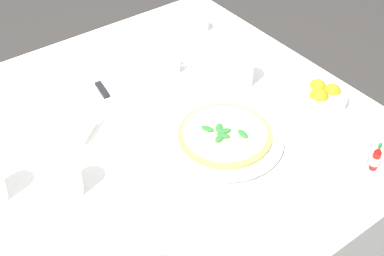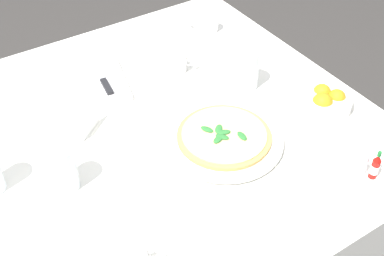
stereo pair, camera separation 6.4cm
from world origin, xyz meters
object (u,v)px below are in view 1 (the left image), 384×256
coffee_cup_near_left (197,24)px  salt_shaker (363,156)px  pizza_plate (225,138)px  menu_card (88,127)px  napkin_folded (97,85)px  coffee_cup_right_edge (168,65)px  dinner_knife (96,81)px  pizza (225,134)px  water_glass_far_left (67,177)px  citrus_bowl (321,95)px  water_glass_back_corner (241,70)px  hot_sauce_bottle (376,158)px

coffee_cup_near_left → salt_shaker: bearing=175.8°
pizza_plate → menu_card: 0.35m
napkin_folded → menu_card: size_ratio=3.32×
coffee_cup_right_edge → dinner_knife: bearing=73.3°
pizza → dinner_knife: 0.43m
water_glass_far_left → dinner_knife: (0.32, -0.25, -0.03)m
dinner_knife → citrus_bowl: citrus_bowl is taller
coffee_cup_near_left → citrus_bowl: citrus_bowl is taller
pizza_plate → menu_card: bearing=50.0°
pizza → coffee_cup_right_edge: (0.34, -0.06, 0.00)m
water_glass_far_left → citrus_bowl: (-0.12, -0.72, -0.03)m
coffee_cup_right_edge → salt_shaker: size_ratio=2.31×
coffee_cup_near_left → water_glass_back_corner: bearing=165.7°
water_glass_back_corner → dinner_knife: 0.42m
pizza_plate → pizza: bearing=89.3°
napkin_folded → water_glass_back_corner: bearing=-110.3°
pizza_plate → coffee_cup_near_left: coffee_cup_near_left is taller
coffee_cup_near_left → coffee_cup_right_edge: bearing=123.4°
pizza → water_glass_far_left: water_glass_far_left is taller
pizza_plate → dinner_knife: dinner_knife is taller
pizza_plate → hot_sauce_bottle: hot_sauce_bottle is taller
coffee_cup_right_edge → napkin_folded: (0.06, 0.21, -0.02)m
pizza_plate → salt_shaker: 0.35m
water_glass_back_corner → hot_sauce_bottle: water_glass_back_corner is taller
coffee_cup_near_left → water_glass_back_corner: water_glass_back_corner is taller
water_glass_back_corner → salt_shaker: size_ratio=2.10×
water_glass_far_left → hot_sauce_bottle: bearing=-120.6°
pizza_plate → water_glass_far_left: 0.41m
coffee_cup_near_left → pizza_plate: bearing=150.4°
napkin_folded → dinner_knife: 0.01m
napkin_folded → menu_card: 0.21m
coffee_cup_right_edge → napkin_folded: bearing=74.0°
water_glass_back_corner → napkin_folded: size_ratio=0.48×
menu_card → napkin_folded: bearing=18.1°
water_glass_back_corner → citrus_bowl: 0.24m
napkin_folded → dinner_knife: size_ratio=1.25×
water_glass_far_left → salt_shaker: size_ratio=2.12×
pizza → citrus_bowl: 0.32m
water_glass_back_corner → water_glass_far_left: bearing=98.3°
pizza_plate → napkin_folded: (0.40, 0.15, -0.00)m
coffee_cup_near_left → napkin_folded: size_ratio=0.53×
pizza_plate → coffee_cup_near_left: size_ratio=2.36×
citrus_bowl → water_glass_back_corner: bearing=30.8°
coffee_cup_near_left → salt_shaker: (-0.75, 0.06, -0.00)m
dinner_knife → salt_shaker: size_ratio=3.48×
hot_sauce_bottle → water_glass_back_corner: bearing=4.4°
coffee_cup_near_left → menu_card: bearing=115.2°
coffee_cup_near_left → napkin_folded: coffee_cup_near_left is taller
coffee_cup_right_edge → napkin_folded: coffee_cup_right_edge is taller
coffee_cup_near_left → hot_sauce_bottle: size_ratio=1.57×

